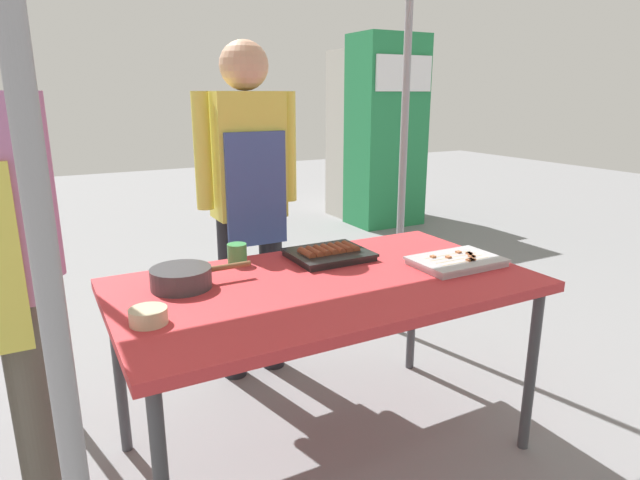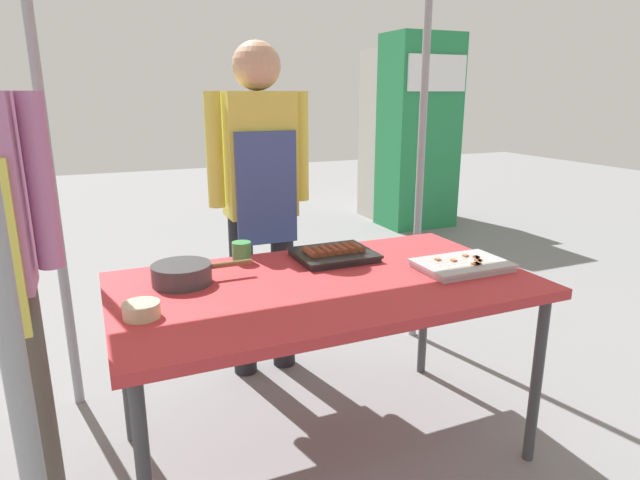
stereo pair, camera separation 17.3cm
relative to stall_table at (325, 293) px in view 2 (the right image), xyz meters
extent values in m
plane|color=slate|center=(0.00, 0.00, -0.70)|extent=(18.00, 18.00, 0.00)
cube|color=#C63338|center=(0.00, 0.00, 0.03)|extent=(1.60, 0.90, 0.04)
cylinder|color=#3F3F44|center=(0.74, -0.39, -0.34)|extent=(0.04, 0.04, 0.71)
cylinder|color=#3F3F44|center=(-0.74, 0.39, -0.34)|extent=(0.04, 0.04, 0.71)
cylinder|color=#3F3F44|center=(0.74, 0.39, -0.34)|extent=(0.04, 0.04, 0.71)
cylinder|color=gray|center=(-0.95, -0.80, 0.39)|extent=(0.04, 0.04, 2.17)
cylinder|color=gray|center=(-0.95, 0.80, 0.39)|extent=(0.04, 0.04, 2.17)
cylinder|color=gray|center=(0.95, 0.80, 0.39)|extent=(0.04, 0.04, 2.17)
cube|color=black|center=(0.15, 0.25, 0.06)|extent=(0.32, 0.27, 0.02)
cube|color=black|center=(0.15, 0.25, 0.08)|extent=(0.34, 0.29, 0.01)
cylinder|color=brown|center=(0.04, 0.25, 0.09)|extent=(0.03, 0.11, 0.03)
cylinder|color=brown|center=(0.08, 0.25, 0.09)|extent=(0.03, 0.11, 0.03)
cylinder|color=brown|center=(0.11, 0.25, 0.09)|extent=(0.03, 0.11, 0.03)
cylinder|color=brown|center=(0.15, 0.25, 0.09)|extent=(0.03, 0.11, 0.03)
cylinder|color=brown|center=(0.19, 0.25, 0.09)|extent=(0.03, 0.11, 0.03)
cylinder|color=brown|center=(0.22, 0.25, 0.09)|extent=(0.03, 0.11, 0.03)
cylinder|color=brown|center=(0.26, 0.25, 0.09)|extent=(0.03, 0.11, 0.03)
cube|color=#ADADB2|center=(0.57, -0.09, 0.06)|extent=(0.36, 0.24, 0.02)
cube|color=#ADADB2|center=(0.57, -0.09, 0.08)|extent=(0.37, 0.25, 0.01)
cylinder|color=tan|center=(0.57, -0.15, 0.08)|extent=(0.25, 0.01, 0.01)
cube|color=#B7663D|center=(0.61, -0.15, 0.08)|extent=(0.02, 0.02, 0.02)
cube|color=#B7663D|center=(0.60, -0.15, 0.08)|extent=(0.02, 0.02, 0.02)
cube|color=#B7663D|center=(0.59, -0.15, 0.08)|extent=(0.02, 0.02, 0.02)
cylinder|color=tan|center=(0.57, -0.11, 0.08)|extent=(0.25, 0.01, 0.01)
cube|color=#B7663D|center=(0.64, -0.11, 0.08)|extent=(0.02, 0.02, 0.02)
cube|color=#B7663D|center=(0.64, -0.11, 0.08)|extent=(0.02, 0.02, 0.02)
cylinder|color=tan|center=(0.57, -0.08, 0.08)|extent=(0.25, 0.01, 0.01)
cube|color=#B7663D|center=(0.66, -0.08, 0.08)|extent=(0.02, 0.02, 0.02)
cube|color=#B7663D|center=(0.54, -0.08, 0.08)|extent=(0.02, 0.02, 0.02)
cube|color=#B7663D|center=(0.66, -0.08, 0.08)|extent=(0.02, 0.02, 0.02)
cube|color=#B7663D|center=(0.66, -0.08, 0.08)|extent=(0.02, 0.02, 0.02)
cylinder|color=tan|center=(0.57, -0.04, 0.08)|extent=(0.25, 0.01, 0.01)
cube|color=#B7663D|center=(0.49, -0.04, 0.08)|extent=(0.02, 0.02, 0.02)
cube|color=#B7663D|center=(0.63, -0.04, 0.08)|extent=(0.02, 0.02, 0.02)
cylinder|color=#38383A|center=(-0.51, 0.18, 0.09)|extent=(0.22, 0.22, 0.08)
cylinder|color=brown|center=(-0.32, 0.18, 0.11)|extent=(0.16, 0.02, 0.02)
cylinder|color=#386B33|center=(-0.51, 0.18, 0.12)|extent=(0.21, 0.21, 0.01)
cylinder|color=#BFB28C|center=(-0.69, -0.09, 0.08)|extent=(0.12, 0.12, 0.05)
cylinder|color=#3F994C|center=(-0.23, 0.36, 0.10)|extent=(0.08, 0.08, 0.09)
cylinder|color=black|center=(-0.13, 0.77, -0.27)|extent=(0.12, 0.12, 0.85)
cylinder|color=black|center=(0.09, 0.77, -0.27)|extent=(0.12, 0.12, 0.85)
cube|color=#D8CC4C|center=(-0.02, 0.77, 0.46)|extent=(0.34, 0.20, 0.60)
cube|color=#384C8C|center=(-0.02, 0.66, 0.31)|extent=(0.30, 0.02, 0.54)
cylinder|color=#D8CC4C|center=(-0.24, 0.77, 0.49)|extent=(0.08, 0.08, 0.54)
cylinder|color=#D8CC4C|center=(0.20, 0.77, 0.49)|extent=(0.08, 0.08, 0.54)
sphere|color=tan|center=(-0.02, 0.77, 0.88)|extent=(0.23, 0.23, 0.23)
cylinder|color=#595147|center=(-1.04, 0.05, -0.27)|extent=(0.12, 0.12, 0.85)
cylinder|color=#B26B9E|center=(-0.93, 0.05, 0.49)|extent=(0.08, 0.08, 0.54)
cube|color=#B7B2A8|center=(2.68, 3.74, 0.26)|extent=(0.90, 0.61, 1.92)
cube|color=#338CBF|center=(2.68, 3.41, 0.84)|extent=(0.81, 0.03, 0.36)
cube|color=#237F47|center=(2.56, 3.26, 0.33)|extent=(0.76, 0.54, 2.06)
cube|color=white|center=(2.56, 2.97, 0.95)|extent=(0.69, 0.03, 0.36)
camera|label=1|loc=(-0.95, -1.72, 0.75)|focal=30.21mm
camera|label=2|loc=(-0.80, -1.79, 0.75)|focal=30.21mm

